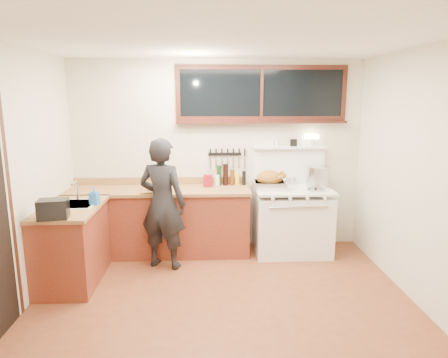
{
  "coord_description": "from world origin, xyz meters",
  "views": [
    {
      "loc": [
        -0.16,
        -3.76,
        2.11
      ],
      "look_at": [
        0.05,
        0.85,
        1.15
      ],
      "focal_mm": 32.0,
      "sensor_mm": 36.0,
      "label": 1
    }
  ],
  "objects_px": {
    "man": "(163,204)",
    "roast_turkey": "(270,181)",
    "vintage_stove": "(292,219)",
    "cutting_board": "(154,187)"
  },
  "relations": [
    {
      "from": "man",
      "to": "roast_turkey",
      "type": "xyz_separation_m",
      "value": [
        1.38,
        0.4,
        0.19
      ]
    },
    {
      "from": "vintage_stove",
      "to": "cutting_board",
      "type": "bearing_deg",
      "value": -176.8
    },
    {
      "from": "roast_turkey",
      "to": "vintage_stove",
      "type": "bearing_deg",
      "value": 3.21
    },
    {
      "from": "man",
      "to": "roast_turkey",
      "type": "relative_size",
      "value": 3.42
    },
    {
      "from": "vintage_stove",
      "to": "cutting_board",
      "type": "distance_m",
      "value": 1.9
    },
    {
      "from": "man",
      "to": "cutting_board",
      "type": "height_order",
      "value": "man"
    },
    {
      "from": "vintage_stove",
      "to": "man",
      "type": "height_order",
      "value": "man"
    },
    {
      "from": "vintage_stove",
      "to": "man",
      "type": "relative_size",
      "value": 0.98
    },
    {
      "from": "roast_turkey",
      "to": "man",
      "type": "bearing_deg",
      "value": -163.96
    },
    {
      "from": "vintage_stove",
      "to": "roast_turkey",
      "type": "xyz_separation_m",
      "value": [
        -0.32,
        -0.02,
        0.53
      ]
    }
  ]
}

